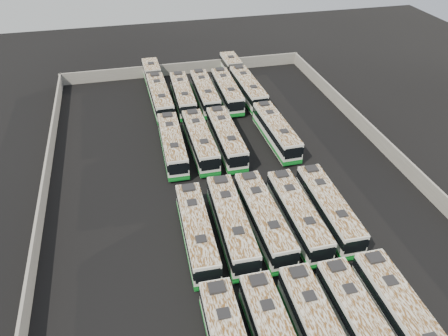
# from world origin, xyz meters

# --- Properties ---
(ground) EXTENTS (140.00, 140.00, 0.00)m
(ground) POSITION_xyz_m (0.00, 0.00, 0.00)
(ground) COLOR black
(ground) RESTS_ON ground
(perimeter_wall) EXTENTS (45.20, 73.20, 2.20)m
(perimeter_wall) POSITION_xyz_m (0.00, 0.00, 1.10)
(perimeter_wall) COLOR slate
(perimeter_wall) RESTS_ON ground
(bus_front_right) EXTENTS (2.76, 12.79, 3.60)m
(bus_front_right) POSITION_xyz_m (4.97, -23.27, 1.84)
(bus_front_right) COLOR white
(bus_front_right) RESTS_ON ground
(bus_front_far_right) EXTENTS (2.82, 13.31, 3.75)m
(bus_front_far_right) POSITION_xyz_m (8.70, -23.51, 1.92)
(bus_front_far_right) COLOR white
(bus_front_far_right) RESTS_ON ground
(bus_midfront_far_left) EXTENTS (3.01, 12.89, 3.62)m
(bus_midfront_far_left) POSITION_xyz_m (-6.10, -8.88, 1.85)
(bus_midfront_far_left) COLOR white
(bus_midfront_far_left) RESTS_ON ground
(bus_midfront_left) EXTENTS (3.15, 13.37, 3.75)m
(bus_midfront_left) POSITION_xyz_m (-2.35, -8.63, 1.92)
(bus_midfront_left) COLOR white
(bus_midfront_left) RESTS_ON ground
(bus_midfront_center) EXTENTS (2.97, 13.26, 3.73)m
(bus_midfront_center) POSITION_xyz_m (1.21, -8.65, 1.91)
(bus_midfront_center) COLOR white
(bus_midfront_center) RESTS_ON ground
(bus_midfront_right) EXTENTS (2.76, 12.87, 3.63)m
(bus_midfront_right) POSITION_xyz_m (4.98, -8.89, 1.85)
(bus_midfront_right) COLOR white
(bus_midfront_right) RESTS_ON ground
(bus_midfront_far_right) EXTENTS (2.88, 12.86, 3.62)m
(bus_midfront_far_right) POSITION_xyz_m (8.69, -8.68, 1.85)
(bus_midfront_far_right) COLOR white
(bus_midfront_far_right) RESTS_ON ground
(bus_midback_far_left) EXTENTS (3.04, 12.96, 3.64)m
(bus_midback_far_left) POSITION_xyz_m (-6.13, 8.56, 1.86)
(bus_midback_far_left) COLOR white
(bus_midback_far_left) RESTS_ON ground
(bus_midback_left) EXTENTS (2.86, 13.04, 3.67)m
(bus_midback_left) POSITION_xyz_m (-2.34, 8.56, 1.88)
(bus_midback_left) COLOR white
(bus_midback_left) RESTS_ON ground
(bus_midback_center) EXTENTS (2.81, 13.22, 3.73)m
(bus_midback_center) POSITION_xyz_m (1.31, 8.44, 1.91)
(bus_midback_center) COLOR white
(bus_midback_center) RESTS_ON ground
(bus_midback_far_right) EXTENTS (3.00, 13.06, 3.67)m
(bus_midback_far_right) POSITION_xyz_m (8.61, 8.58, 1.88)
(bus_midback_far_right) COLOR white
(bus_midback_far_right) RESTS_ON ground
(bus_back_far_left) EXTENTS (3.16, 20.51, 3.71)m
(bus_back_far_left) POSITION_xyz_m (-6.14, 26.79, 1.90)
(bus_back_far_left) COLOR white
(bus_back_far_left) RESTS_ON ground
(bus_back_left) EXTENTS (2.97, 12.80, 3.59)m
(bus_back_left) POSITION_xyz_m (-2.33, 23.30, 1.84)
(bus_back_left) COLOR white
(bus_back_left) RESTS_ON ground
(bus_back_center) EXTENTS (2.88, 12.94, 3.64)m
(bus_back_center) POSITION_xyz_m (1.35, 23.24, 1.86)
(bus_back_center) COLOR white
(bus_back_center) RESTS_ON ground
(bus_back_right) EXTENTS (2.89, 12.98, 3.65)m
(bus_back_right) POSITION_xyz_m (5.06, 23.07, 1.87)
(bus_back_right) COLOR white
(bus_back_right) RESTS_ON ground
(bus_back_far_right) EXTENTS (3.15, 20.40, 3.69)m
(bus_back_far_right) POSITION_xyz_m (8.64, 26.65, 1.89)
(bus_back_far_right) COLOR white
(bus_back_far_right) RESTS_ON ground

